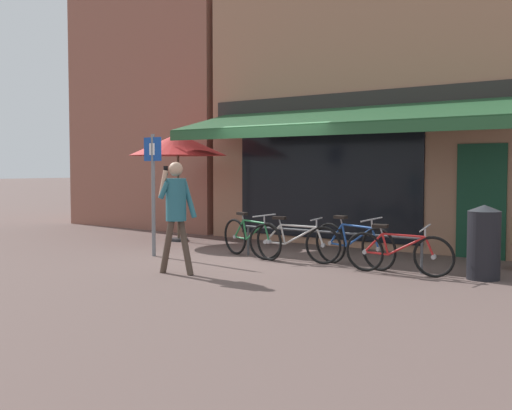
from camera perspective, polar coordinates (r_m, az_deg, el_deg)
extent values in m
plane|color=brown|center=(11.90, -0.30, -4.70)|extent=(160.00, 160.00, 0.00)
cube|color=#9E7056|center=(14.72, 12.26, 8.65)|extent=(8.10, 3.00, 6.09)
cube|color=black|center=(13.74, 6.11, 1.60)|extent=(4.45, 0.04, 2.20)
cube|color=#143D28|center=(12.36, 19.38, 0.31)|extent=(0.90, 0.04, 2.10)
cube|color=#282623|center=(13.36, 9.45, 9.01)|extent=(7.69, 0.06, 0.44)
cube|color=#23512D|center=(12.54, 7.48, 7.91)|extent=(7.29, 1.86, 0.50)
cube|color=#23512D|center=(11.72, 5.20, 6.65)|extent=(7.29, 0.03, 0.20)
cube|color=#8E5647|center=(19.13, -6.50, 8.33)|extent=(5.42, 4.00, 6.66)
cylinder|color=#47494F|center=(11.17, 6.32, -2.40)|extent=(3.56, 0.04, 0.04)
cylinder|color=#47494F|center=(12.18, -0.69, -3.20)|extent=(0.04, 0.04, 0.55)
cylinder|color=#47494F|center=(10.43, 14.51, -4.42)|extent=(0.04, 0.04, 0.55)
torus|color=black|center=(11.46, 1.17, -3.27)|extent=(0.68, 0.25, 0.69)
cylinder|color=#9E9EA3|center=(11.46, 1.17, -3.27)|extent=(0.08, 0.08, 0.07)
torus|color=black|center=(12.27, -1.87, -2.83)|extent=(0.68, 0.25, 0.69)
cylinder|color=#9E9EA3|center=(12.27, -1.87, -2.83)|extent=(0.08, 0.08, 0.07)
cylinder|color=#23703D|center=(11.74, -0.06, -2.36)|extent=(0.56, 0.20, 0.37)
cylinder|color=#23703D|center=(11.75, -0.21, -1.49)|extent=(0.63, 0.20, 0.05)
cylinder|color=#23703D|center=(11.99, -0.99, -2.20)|extent=(0.11, 0.04, 0.36)
cylinder|color=#23703D|center=(12.13, -1.36, -2.94)|extent=(0.36, 0.13, 0.05)
cylinder|color=#23703D|center=(12.14, -1.51, -2.10)|extent=(0.31, 0.13, 0.36)
cylinder|color=#23703D|center=(11.48, 0.96, -2.45)|extent=(0.15, 0.05, 0.33)
cylinder|color=#9E9EA3|center=(12.01, -1.19, -1.11)|extent=(0.06, 0.03, 0.11)
cube|color=black|center=(12.02, -1.24, -0.77)|extent=(0.26, 0.16, 0.05)
cylinder|color=#9E9EA3|center=(11.49, 0.75, -1.29)|extent=(0.03, 0.04, 0.14)
cylinder|color=#9E9EA3|center=(11.49, 0.73, -0.94)|extent=(0.16, 0.51, 0.05)
torus|color=black|center=(11.09, 5.99, -3.58)|extent=(0.66, 0.17, 0.66)
cylinder|color=#9E9EA3|center=(11.09, 5.99, -3.58)|extent=(0.08, 0.07, 0.07)
torus|color=black|center=(11.54, 0.84, -3.30)|extent=(0.66, 0.17, 0.66)
cylinder|color=#9E9EA3|center=(11.54, 0.84, -3.30)|extent=(0.08, 0.07, 0.07)
cylinder|color=#BCB7B2|center=(11.23, 3.98, -2.74)|extent=(0.61, 0.14, 0.35)
cylinder|color=#BCB7B2|center=(11.23, 3.79, -1.87)|extent=(0.68, 0.15, 0.05)
cylinder|color=#BCB7B2|center=(11.37, 2.40, -2.62)|extent=(0.12, 0.06, 0.35)
cylinder|color=#BCB7B2|center=(11.45, 1.71, -3.39)|extent=(0.39, 0.10, 0.05)
cylinder|color=#BCB7B2|center=(11.45, 1.52, -2.54)|extent=(0.33, 0.09, 0.35)
cylinder|color=#BCB7B2|center=(11.10, 5.70, -2.78)|extent=(0.16, 0.07, 0.32)
cylinder|color=#9E9EA3|center=(11.37, 2.14, -1.51)|extent=(0.06, 0.04, 0.11)
cube|color=black|center=(11.37, 2.07, -1.15)|extent=(0.25, 0.14, 0.05)
cylinder|color=#9E9EA3|center=(11.09, 5.40, -1.62)|extent=(0.03, 0.03, 0.14)
cylinder|color=#9E9EA3|center=(11.09, 5.40, -1.26)|extent=(0.11, 0.52, 0.03)
torus|color=black|center=(10.51, 10.84, -3.87)|extent=(0.72, 0.26, 0.71)
cylinder|color=#9E9EA3|center=(10.51, 10.84, -3.87)|extent=(0.08, 0.08, 0.07)
torus|color=black|center=(11.22, 6.65, -3.38)|extent=(0.72, 0.26, 0.71)
cylinder|color=#9E9EA3|center=(11.22, 6.65, -3.38)|extent=(0.08, 0.08, 0.07)
cylinder|color=#1E4793|center=(10.75, 9.15, -2.85)|extent=(0.58, 0.20, 0.38)
cylinder|color=#1E4793|center=(10.74, 8.94, -1.86)|extent=(0.65, 0.18, 0.05)
cylinder|color=#1E4793|center=(10.96, 7.86, -2.67)|extent=(0.12, 0.05, 0.38)
cylinder|color=#1E4793|center=(11.09, 7.35, -3.51)|extent=(0.37, 0.12, 0.05)
cylinder|color=#1E4793|center=(11.09, 7.15, -2.55)|extent=(0.31, 0.14, 0.37)
cylinder|color=#1E4793|center=(10.52, 10.56, -2.95)|extent=(0.15, 0.04, 0.34)
cylinder|color=#9E9EA3|center=(10.96, 7.59, -1.44)|extent=(0.05, 0.03, 0.11)
cube|color=black|center=(10.96, 7.52, -1.08)|extent=(0.26, 0.16, 0.06)
cylinder|color=#9E9EA3|center=(10.52, 10.26, -1.65)|extent=(0.03, 0.04, 0.14)
cylinder|color=#9E9EA3|center=(10.51, 10.24, -1.27)|extent=(0.14, 0.51, 0.07)
torus|color=black|center=(10.05, 15.52, -4.47)|extent=(0.65, 0.19, 0.64)
cylinder|color=#9E9EA3|center=(10.05, 15.52, -4.47)|extent=(0.08, 0.07, 0.08)
torus|color=black|center=(10.41, 9.65, -4.13)|extent=(0.65, 0.19, 0.64)
cylinder|color=#9E9EA3|center=(10.41, 9.65, -4.13)|extent=(0.08, 0.07, 0.08)
cylinder|color=#B21E1E|center=(10.14, 13.22, -3.56)|extent=(0.62, 0.05, 0.34)
cylinder|color=#B21E1E|center=(10.11, 12.97, -2.64)|extent=(0.68, 0.10, 0.05)
cylinder|color=#B21E1E|center=(10.25, 11.41, -3.43)|extent=(0.12, 0.10, 0.34)
cylinder|color=#B21E1E|center=(10.34, 10.65, -4.23)|extent=(0.39, 0.07, 0.05)
cylinder|color=#B21E1E|center=(10.31, 10.40, -3.33)|extent=(0.33, 0.04, 0.34)
cylinder|color=#B21E1E|center=(10.03, 15.17, -3.62)|extent=(0.16, 0.09, 0.31)
cylinder|color=#9E9EA3|center=(10.22, 11.08, -2.23)|extent=(0.06, 0.05, 0.11)
cube|color=black|center=(10.21, 10.98, -1.85)|extent=(0.25, 0.13, 0.06)
cylinder|color=#9E9EA3|center=(10.00, 14.81, -2.38)|extent=(0.03, 0.05, 0.14)
cylinder|color=#9E9EA3|center=(9.98, 14.80, -1.99)|extent=(0.07, 0.52, 0.09)
cylinder|color=#47382D|center=(10.15, -7.90, -3.74)|extent=(0.35, 0.15, 0.86)
cylinder|color=#47382D|center=(10.06, -6.28, -3.79)|extent=(0.35, 0.15, 0.86)
cylinder|color=#286675|center=(10.04, -7.13, 0.48)|extent=(0.36, 0.36, 0.66)
sphere|color=tan|center=(10.03, -7.15, 3.19)|extent=(0.22, 0.22, 0.22)
cylinder|color=#286675|center=(10.08, -5.96, 0.49)|extent=(0.28, 0.11, 0.59)
cylinder|color=#286675|center=(9.96, -8.18, 1.33)|extent=(0.21, 0.15, 0.29)
cylinder|color=tan|center=(9.99, -8.25, 1.83)|extent=(0.14, 0.17, 0.44)
cube|color=black|center=(10.00, -8.03, 3.06)|extent=(0.03, 0.07, 0.14)
cylinder|color=black|center=(10.13, 19.59, -3.40)|extent=(0.48, 0.48, 1.02)
cone|color=#33353A|center=(10.08, 19.65, -0.25)|extent=(0.49, 0.49, 0.10)
cylinder|color=slate|center=(12.15, -9.11, 0.85)|extent=(0.07, 0.07, 2.29)
cube|color=#14429E|center=(12.14, -9.18, 4.93)|extent=(0.44, 0.02, 0.44)
cube|color=white|center=(12.13, -9.23, 4.93)|extent=(0.14, 0.01, 0.22)
cylinder|color=#4C3D2D|center=(14.59, -6.92, 1.46)|extent=(0.05, 0.05, 2.38)
cone|color=red|center=(14.59, -6.95, 5.36)|extent=(2.20, 2.20, 0.50)
cylinder|color=#262628|center=(14.67, -6.89, -3.07)|extent=(0.44, 0.44, 0.06)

